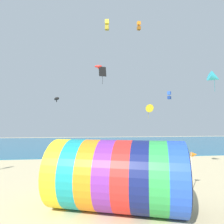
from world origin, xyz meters
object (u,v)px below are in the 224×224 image
object	(u,v)px
giant_inflatable_tube	(117,175)
kite_black_diamond	(103,72)
kite_yellow_delta	(148,107)
bystander_near_water	(78,162)
kite_yellow_box	(107,25)
kite_cyan_delta	(214,78)
beach_flag	(194,156)
kite_orange_box	(139,26)
kite_blue_box	(169,95)
kite_red_parafoil	(98,66)
kite_black_parafoil	(57,99)

from	to	relation	value
giant_inflatable_tube	kite_black_diamond	size ratio (longest dim) A/B	3.47
kite_yellow_delta	bystander_near_water	world-z (taller)	kite_yellow_delta
kite_yellow_box	kite_cyan_delta	distance (m)	10.93
beach_flag	kite_orange_box	bearing A→B (deg)	89.87
kite_orange_box	beach_flag	xyz separation A→B (m)	(-0.03, -14.46, -16.55)
kite_orange_box	kite_cyan_delta	world-z (taller)	kite_orange_box
giant_inflatable_tube	kite_yellow_delta	world-z (taller)	kite_yellow_delta
kite_yellow_delta	bystander_near_water	xyz separation A→B (m)	(-9.55, -7.68, -6.11)
kite_black_diamond	kite_yellow_box	world-z (taller)	kite_yellow_box
kite_yellow_delta	kite_blue_box	bearing A→B (deg)	-0.70
kite_blue_box	kite_cyan_delta	distance (m)	11.51
giant_inflatable_tube	kite_red_parafoil	xyz separation A→B (m)	(-0.51, 9.59, 8.63)
giant_inflatable_tube	kite_cyan_delta	xyz separation A→B (m)	(9.56, 5.53, 6.79)
kite_black_parafoil	beach_flag	distance (m)	17.00
kite_orange_box	beach_flag	bearing A→B (deg)	-90.13
kite_yellow_delta	kite_yellow_box	xyz separation A→B (m)	(-6.91, -9.48, 6.94)
kite_cyan_delta	kite_black_parafoil	size ratio (longest dim) A/B	1.39
kite_black_parafoil	beach_flag	bearing A→B (deg)	-46.69
kite_yellow_delta	kite_black_diamond	size ratio (longest dim) A/B	1.06
kite_blue_box	beach_flag	bearing A→B (deg)	-107.29
giant_inflatable_tube	kite_black_parafoil	size ratio (longest dim) A/B	5.78
kite_yellow_delta	bystander_near_water	bearing A→B (deg)	-141.20
giant_inflatable_tube	kite_red_parafoil	distance (m)	12.91
beach_flag	kite_cyan_delta	bearing A→B (deg)	38.63
giant_inflatable_tube	kite_black_parafoil	xyz separation A→B (m)	(-5.33, 14.25, 5.79)
giant_inflatable_tube	kite_blue_box	xyz separation A→B (m)	(10.27, 17.02, 6.88)
kite_black_diamond	kite_black_parafoil	distance (m)	6.55
giant_inflatable_tube	beach_flag	world-z (taller)	giant_inflatable_tube
kite_black_diamond	kite_yellow_delta	bearing A→B (deg)	25.56
kite_orange_box	kite_blue_box	distance (m)	11.09
bystander_near_water	kite_yellow_box	bearing A→B (deg)	-34.28
kite_cyan_delta	bystander_near_water	world-z (taller)	kite_cyan_delta
kite_blue_box	kite_yellow_delta	bearing A→B (deg)	179.30
kite_red_parafoil	bystander_near_water	bearing A→B (deg)	-173.82
kite_yellow_delta	kite_orange_box	xyz separation A→B (m)	(-1.31, -0.10, 11.92)
giant_inflatable_tube	kite_cyan_delta	bearing A→B (deg)	30.07
kite_yellow_delta	kite_blue_box	world-z (taller)	kite_blue_box
giant_inflatable_tube	kite_black_parafoil	world-z (taller)	kite_black_parafoil
kite_yellow_delta	kite_cyan_delta	distance (m)	11.90
kite_yellow_delta	bystander_near_water	size ratio (longest dim) A/B	1.44
kite_yellow_delta	kite_black_parafoil	xyz separation A→B (m)	(-12.42, -2.81, 0.68)
kite_black_parafoil	kite_black_diamond	bearing A→B (deg)	-4.80
giant_inflatable_tube	kite_blue_box	distance (m)	21.03
giant_inflatable_tube	kite_blue_box	world-z (taller)	kite_blue_box
kite_black_diamond	bystander_near_water	bearing A→B (deg)	-121.57
kite_red_parafoil	beach_flag	distance (m)	12.49
kite_black_parafoil	kite_orange_box	bearing A→B (deg)	13.71
kite_yellow_delta	kite_black_diamond	xyz separation A→B (m)	(-6.84, -3.27, 4.09)
kite_black_diamond	bystander_near_water	xyz separation A→B (m)	(-2.71, -4.41, -10.20)
kite_black_diamond	kite_cyan_delta	world-z (taller)	kite_black_diamond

